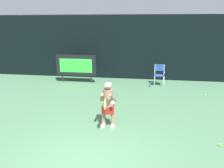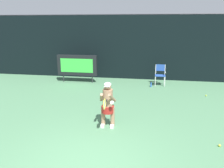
% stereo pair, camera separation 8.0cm
% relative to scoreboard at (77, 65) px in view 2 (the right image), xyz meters
% --- Properties ---
extents(backdrop_screen, '(18.00, 0.12, 3.66)m').
position_rel_scoreboard_xyz_m(backdrop_screen, '(2.45, 1.27, 0.86)').
color(backdrop_screen, black).
rests_on(backdrop_screen, ground).
extents(scoreboard, '(2.20, 0.21, 1.50)m').
position_rel_scoreboard_xyz_m(scoreboard, '(0.00, 0.00, 0.00)').
color(scoreboard, black).
rests_on(scoreboard, ground).
extents(umpire_chair, '(0.52, 0.44, 1.08)m').
position_rel_scoreboard_xyz_m(umpire_chair, '(4.46, 0.10, -0.33)').
color(umpire_chair, white).
rests_on(umpire_chair, ground).
extents(water_bottle, '(0.07, 0.07, 0.27)m').
position_rel_scoreboard_xyz_m(water_bottle, '(4.01, -0.36, -0.82)').
color(water_bottle, blue).
rests_on(water_bottle, ground).
extents(tennis_player, '(0.53, 0.60, 1.43)m').
position_rel_scoreboard_xyz_m(tennis_player, '(2.60, -5.03, -0.18)').
color(tennis_player, white).
rests_on(tennis_player, ground).
extents(tennis_racket, '(0.03, 0.60, 0.31)m').
position_rel_scoreboard_xyz_m(tennis_racket, '(2.61, -5.55, -0.00)').
color(tennis_racket, black).
extents(tennis_ball_loose, '(0.07, 0.07, 0.07)m').
position_rel_scoreboard_xyz_m(tennis_ball_loose, '(6.43, -1.44, -0.91)').
color(tennis_ball_loose, '#CCDB3D').
rests_on(tennis_ball_loose, ground).
extents(tennis_ball_spare, '(0.07, 0.07, 0.07)m').
position_rel_scoreboard_xyz_m(tennis_ball_spare, '(5.73, -5.73, -0.91)').
color(tennis_ball_spare, '#CCDB3D').
rests_on(tennis_ball_spare, ground).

